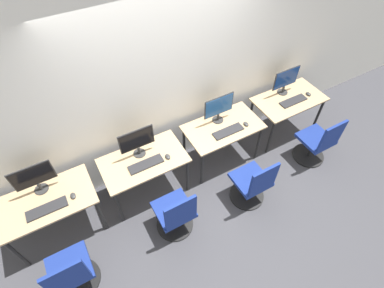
{
  "coord_description": "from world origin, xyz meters",
  "views": [
    {
      "loc": [
        -1.2,
        -2.02,
        3.69
      ],
      "look_at": [
        0.0,
        0.12,
        0.86
      ],
      "focal_mm": 28.0,
      "sensor_mm": 36.0,
      "label": 1
    }
  ],
  "objects_px": {
    "monitor_far_left": "(34,178)",
    "keyboard_far_right": "(293,101)",
    "keyboard_right": "(228,131)",
    "mouse_right": "(246,124)",
    "monitor_right": "(219,108)",
    "keyboard_far_left": "(47,209)",
    "keyboard_left": "(146,164)",
    "mouse_far_left": "(73,196)",
    "office_chair_far_right": "(317,144)",
    "office_chair_far_left": "(72,274)",
    "mouse_left": "(168,157)",
    "office_chair_right": "(252,185)",
    "monitor_left": "(137,141)",
    "mouse_far_right": "(308,94)",
    "office_chair_left": "(176,215)",
    "monitor_far_right": "(286,80)"
  },
  "relations": [
    {
      "from": "keyboard_far_left",
      "to": "office_chair_far_left",
      "type": "bearing_deg",
      "value": -90.25
    },
    {
      "from": "office_chair_right",
      "to": "keyboard_left",
      "type": "bearing_deg",
      "value": 148.04
    },
    {
      "from": "monitor_left",
      "to": "mouse_far_right",
      "type": "distance_m",
      "value": 2.74
    },
    {
      "from": "monitor_far_left",
      "to": "mouse_far_left",
      "type": "distance_m",
      "value": 0.46
    },
    {
      "from": "mouse_right",
      "to": "mouse_far_right",
      "type": "distance_m",
      "value": 1.22
    },
    {
      "from": "mouse_right",
      "to": "monitor_left",
      "type": "bearing_deg",
      "value": 170.58
    },
    {
      "from": "office_chair_right",
      "to": "keyboard_far_right",
      "type": "xyz_separation_m",
      "value": [
        1.25,
        0.74,
        0.37
      ]
    },
    {
      "from": "mouse_far_left",
      "to": "office_chair_left",
      "type": "xyz_separation_m",
      "value": [
        0.99,
        -0.61,
        -0.37
      ]
    },
    {
      "from": "office_chair_far_left",
      "to": "monitor_left",
      "type": "height_order",
      "value": "monitor_left"
    },
    {
      "from": "monitor_left",
      "to": "mouse_right",
      "type": "distance_m",
      "value": 1.54
    },
    {
      "from": "keyboard_far_left",
      "to": "keyboard_left",
      "type": "xyz_separation_m",
      "value": [
        1.21,
        0.03,
        0.0
      ]
    },
    {
      "from": "keyboard_right",
      "to": "monitor_far_right",
      "type": "bearing_deg",
      "value": 13.54
    },
    {
      "from": "mouse_right",
      "to": "keyboard_far_right",
      "type": "bearing_deg",
      "value": 3.21
    },
    {
      "from": "mouse_far_right",
      "to": "keyboard_far_right",
      "type": "bearing_deg",
      "value": -178.69
    },
    {
      "from": "office_chair_right",
      "to": "mouse_far_right",
      "type": "bearing_deg",
      "value": 25.56
    },
    {
      "from": "keyboard_far_left",
      "to": "office_chair_far_right",
      "type": "xyz_separation_m",
      "value": [
        3.65,
        -0.58,
        -0.37
      ]
    },
    {
      "from": "monitor_far_left",
      "to": "monitor_right",
      "type": "relative_size",
      "value": 1.0
    },
    {
      "from": "mouse_far_right",
      "to": "office_chair_far_right",
      "type": "bearing_deg",
      "value": -114.07
    },
    {
      "from": "mouse_far_left",
      "to": "office_chair_far_right",
      "type": "height_order",
      "value": "office_chair_far_right"
    },
    {
      "from": "keyboard_far_left",
      "to": "office_chair_left",
      "type": "xyz_separation_m",
      "value": [
        1.29,
        -0.59,
        -0.37
      ]
    },
    {
      "from": "keyboard_far_left",
      "to": "mouse_left",
      "type": "xyz_separation_m",
      "value": [
        1.49,
        0.0,
        0.01
      ]
    },
    {
      "from": "mouse_left",
      "to": "keyboard_right",
      "type": "bearing_deg",
      "value": -0.22
    },
    {
      "from": "office_chair_far_left",
      "to": "monitor_right",
      "type": "height_order",
      "value": "monitor_right"
    },
    {
      "from": "monitor_far_left",
      "to": "keyboard_far_right",
      "type": "distance_m",
      "value": 3.63
    },
    {
      "from": "monitor_left",
      "to": "keyboard_right",
      "type": "bearing_deg",
      "value": -11.25
    },
    {
      "from": "keyboard_far_right",
      "to": "office_chair_right",
      "type": "bearing_deg",
      "value": -149.4
    },
    {
      "from": "monitor_left",
      "to": "mouse_right",
      "type": "xyz_separation_m",
      "value": [
        1.5,
        -0.25,
        -0.22
      ]
    },
    {
      "from": "office_chair_far_left",
      "to": "office_chair_far_right",
      "type": "distance_m",
      "value": 3.65
    },
    {
      "from": "monitor_far_right",
      "to": "keyboard_far_right",
      "type": "xyz_separation_m",
      "value": [
        0.0,
        -0.25,
        -0.23
      ]
    },
    {
      "from": "office_chair_far_left",
      "to": "monitor_right",
      "type": "xyz_separation_m",
      "value": [
        2.41,
        0.93,
        0.6
      ]
    },
    {
      "from": "keyboard_far_right",
      "to": "keyboard_left",
      "type": "bearing_deg",
      "value": -179.76
    },
    {
      "from": "keyboard_left",
      "to": "keyboard_far_right",
      "type": "bearing_deg",
      "value": 0.24
    },
    {
      "from": "mouse_left",
      "to": "office_chair_right",
      "type": "relative_size",
      "value": 0.1
    },
    {
      "from": "monitor_left",
      "to": "monitor_far_left",
      "type": "bearing_deg",
      "value": 177.24
    },
    {
      "from": "office_chair_far_left",
      "to": "mouse_right",
      "type": "distance_m",
      "value": 2.81
    },
    {
      "from": "office_chair_far_left",
      "to": "mouse_far_left",
      "type": "bearing_deg",
      "value": 66.42
    },
    {
      "from": "office_chair_left",
      "to": "keyboard_left",
      "type": "bearing_deg",
      "value": 97.28
    },
    {
      "from": "keyboard_right",
      "to": "mouse_right",
      "type": "xyz_separation_m",
      "value": [
        0.29,
        -0.01,
        0.01
      ]
    },
    {
      "from": "monitor_right",
      "to": "keyboard_far_right",
      "type": "distance_m",
      "value": 1.25
    },
    {
      "from": "keyboard_far_right",
      "to": "monitor_far_right",
      "type": "bearing_deg",
      "value": 90.0
    },
    {
      "from": "keyboard_right",
      "to": "mouse_far_right",
      "type": "relative_size",
      "value": 4.91
    },
    {
      "from": "office_chair_left",
      "to": "monitor_far_right",
      "type": "height_order",
      "value": "monitor_far_right"
    },
    {
      "from": "keyboard_right",
      "to": "keyboard_far_right",
      "type": "distance_m",
      "value": 1.21
    },
    {
      "from": "mouse_right",
      "to": "keyboard_far_right",
      "type": "distance_m",
      "value": 0.91
    },
    {
      "from": "monitor_far_left",
      "to": "keyboard_far_right",
      "type": "bearing_deg",
      "value": -4.04
    },
    {
      "from": "monitor_left",
      "to": "keyboard_right",
      "type": "xyz_separation_m",
      "value": [
        1.21,
        -0.24,
        -0.23
      ]
    },
    {
      "from": "keyboard_left",
      "to": "monitor_right",
      "type": "relative_size",
      "value": 0.98
    },
    {
      "from": "office_chair_right",
      "to": "monitor_left",
      "type": "bearing_deg",
      "value": 141.27
    },
    {
      "from": "keyboard_left",
      "to": "monitor_right",
      "type": "xyz_separation_m",
      "value": [
        1.21,
        0.23,
        0.23
      ]
    },
    {
      "from": "mouse_far_left",
      "to": "keyboard_far_right",
      "type": "bearing_deg",
      "value": 0.37
    }
  ]
}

